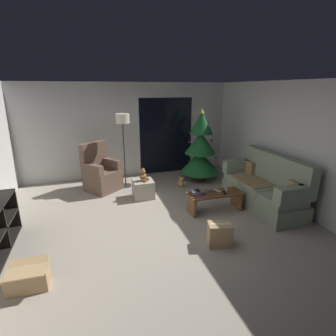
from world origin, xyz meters
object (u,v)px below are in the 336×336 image
Objects in this scene: remote_silver at (226,189)px; christmas_tree at (200,149)px; armchair at (101,174)px; floor_lamp at (123,126)px; couch at (265,188)px; teddy_bear_chestnut at (143,175)px; book_stack at (198,193)px; cardboard_box_taped_mid_floor at (220,234)px; remote_black at (224,193)px; remote_graphite at (212,191)px; cardboard_box_open_near_shelf at (28,279)px; teddy_bear_honey_by_tree at (181,183)px; ottoman at (143,189)px; remote_white at (217,191)px; cell_phone at (198,191)px; coffee_table at (215,199)px.

christmas_tree is (0.18, 1.69, 0.43)m from remote_silver.
armchair is 0.63× the size of floor_lamp.
couch is 6.80× the size of teddy_bear_chestnut.
book_stack reaches higher than cardboard_box_taped_mid_floor.
remote_black is 0.59× the size of book_stack.
remote_graphite reaches higher than cardboard_box_open_near_shelf.
armchair is at bearing -112.78° from remote_graphite.
christmas_tree reaches higher than remote_black.
remote_silver is (-0.80, 0.15, 0.00)m from couch.
remote_silver is 0.55× the size of teddy_bear_honey_by_tree.
remote_white is at bearing -38.36° from ottoman.
armchair reaches higher than book_stack.
book_stack reaches higher than teddy_bear_honey_by_tree.
ottoman is at bearing -157.70° from christmas_tree.
remote_silver is 0.35× the size of ottoman.
cell_phone is 2.48m from armchair.
teddy_bear_chestnut is (-1.66, -0.69, -0.32)m from christmas_tree.
remote_black is at bearing -40.14° from teddy_bear_chestnut.
couch is 1.99m from christmas_tree.
cardboard_box_taped_mid_floor is at bearing -96.06° from teddy_bear_honey_by_tree.
couch is 1.01m from remote_white.
remote_graphite is at bearing 27.56° from remote_silver.
teddy_bear_honey_by_tree is (1.88, -0.46, -0.28)m from armchair.
ottoman is 2.27m from cardboard_box_taped_mid_floor.
book_stack reaches higher than remote_silver.
cardboard_box_taped_mid_floor is at bearing 3.18° from cardboard_box_open_near_shelf.
book_stack is 0.14× the size of christmas_tree.
ottoman is (-1.17, 1.02, -0.20)m from remote_graphite.
teddy_bear_honey_by_tree is (-0.65, -0.38, -0.71)m from christmas_tree.
couch is 4.36m from cardboard_box_open_near_shelf.
remote_silver reaches higher than cardboard_box_taped_mid_floor.
teddy_bear_chestnut is 1.00× the size of teddy_bear_honey_by_tree.
remote_black is (-0.92, 0.00, 0.00)m from couch.
cardboard_box_taped_mid_floor is at bearing -70.63° from teddy_bear_chestnut.
couch is 1.09× the size of floor_lamp.
remote_black is at bearing 74.37° from remote_graphite.
remote_white is 3.45m from cardboard_box_open_near_shelf.
remote_white is at bearing 37.15° from coffee_table.
remote_silver is at bearing 150.66° from remote_white.
teddy_bear_honey_by_tree is (1.01, 0.31, -0.40)m from teddy_bear_chestnut.
teddy_bear_chestnut reaches higher than remote_black.
cell_phone is (-0.32, -0.01, 0.06)m from remote_graphite.
cardboard_box_taped_mid_floor is at bearing -113.40° from coffee_table.
remote_white is (0.07, 0.05, 0.14)m from coffee_table.
remote_graphite is at bearing -20.38° from remote_black.
coffee_table is 0.32m from remote_silver.
couch is at bearing -37.45° from floor_lamp.
ottoman is (0.86, -0.76, -0.20)m from armchair.
cell_phone is 1.33m from teddy_bear_chestnut.
cardboard_box_taped_mid_floor is (-1.53, -0.98, -0.22)m from couch.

